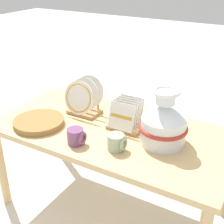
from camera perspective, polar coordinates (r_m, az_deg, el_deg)
The scene contains 8 objects.
ground_plane at distance 2.20m, azimuth 0.00°, elevation -16.98°, with size 14.00×14.00×0.00m, color silver.
display_table at distance 1.88m, azimuth 0.00°, elevation -4.90°, with size 1.41×0.72×0.61m.
ceramic_vase at distance 1.66m, azimuth 9.40°, elevation -1.90°, with size 0.26×0.26×0.31m.
dish_rack_round_plates at distance 1.99m, azimuth -5.26°, elevation 2.08°, with size 0.21×0.18×0.23m.
dish_rack_square_plates at distance 1.82m, azimuth 2.59°, elevation -1.19°, with size 0.20×0.16×0.18m.
wicker_charger_stack at distance 1.93m, azimuth -13.23°, elevation -1.82°, with size 0.30×0.30×0.04m.
mug_plum_glaze at distance 1.69m, azimuth -6.57°, elevation -4.49°, with size 0.10×0.09×0.09m.
mug_sage_glaze at distance 1.63m, azimuth 0.85°, elevation -5.58°, with size 0.10×0.09×0.09m.
Camera 1 is at (0.80, -1.39, 1.51)m, focal length 50.00 mm.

